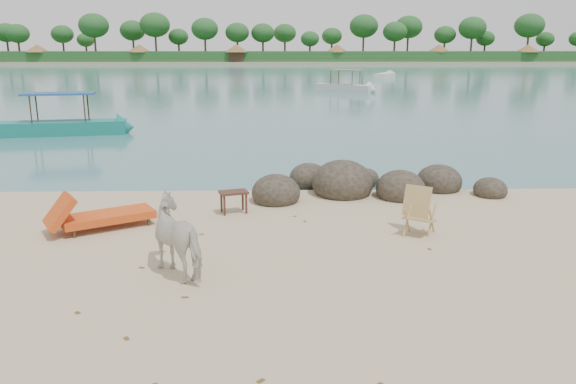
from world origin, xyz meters
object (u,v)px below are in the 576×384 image
object	(u,v)px
boulders	(361,186)
deck_chair	(420,214)
side_table	(234,203)
boat_near	(59,100)
lounge_chair	(108,213)
cow	(182,238)

from	to	relation	value
boulders	deck_chair	distance (m)	3.40
side_table	boulders	bearing A→B (deg)	10.53
side_table	boat_near	bearing A→B (deg)	105.36
lounge_chair	boat_near	size ratio (longest dim) A/B	0.38
boulders	cow	distance (m)	6.41
boulders	side_table	distance (m)	3.58
side_table	deck_chair	bearing A→B (deg)	-41.31
lounge_chair	deck_chair	xyz separation A→B (m)	(6.31, -0.62, 0.12)
cow	boat_near	distance (m)	17.96
boulders	boat_near	bearing A→B (deg)	136.54
boulders	boat_near	world-z (taller)	boat_near
side_table	lounge_chair	distance (m)	2.72
cow	lounge_chair	bearing A→B (deg)	-93.06
cow	side_table	xyz separation A→B (m)	(0.59, 3.47, -0.38)
side_table	lounge_chair	xyz separation A→B (m)	(-2.52, -0.99, 0.10)
side_table	lounge_chair	size ratio (longest dim) A/B	0.27
boulders	deck_chair	xyz separation A→B (m)	(0.64, -3.33, 0.24)
side_table	lounge_chair	world-z (taller)	lounge_chair
boulders	deck_chair	size ratio (longest dim) A/B	6.93
boulders	side_table	world-z (taller)	boulders
cow	side_table	distance (m)	3.54
lounge_chair	side_table	bearing A→B (deg)	-9.25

